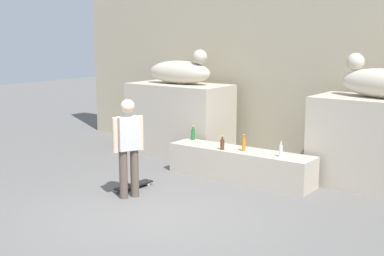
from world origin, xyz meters
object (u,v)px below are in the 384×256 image
at_px(statue_reclining_right, 380,82).
at_px(skater, 128,144).
at_px(statue_reclining_left, 181,71).
at_px(bottle_clear, 281,150).
at_px(bottle_brown, 222,144).
at_px(skateboard, 134,185).
at_px(bottle_green, 193,134).
at_px(bottle_orange, 244,144).

distance_m(statue_reclining_right, skater, 4.52).
xyz_separation_m(statue_reclining_left, bottle_clear, (3.08, -1.12, -1.20)).
relative_size(statue_reclining_left, bottle_brown, 6.08).
relative_size(skateboard, bottle_green, 2.75).
xyz_separation_m(skater, bottle_green, (-0.33, 2.29, -0.23)).
bearing_deg(bottle_brown, skateboard, -122.64).
relative_size(statue_reclining_right, skateboard, 2.09).
bearing_deg(bottle_orange, bottle_clear, -1.36).
relative_size(bottle_orange, bottle_brown, 1.19).
bearing_deg(statue_reclining_left, bottle_orange, -27.61).
height_order(bottle_clear, bottle_orange, bottle_orange).
xyz_separation_m(skater, bottle_orange, (1.04, 2.00, -0.21)).
distance_m(statue_reclining_right, bottle_orange, 2.65).
xyz_separation_m(statue_reclining_right, bottle_clear, (-1.32, -1.13, -1.20)).
distance_m(statue_reclining_left, skateboard, 3.41).
height_order(skater, bottle_orange, skater).
height_order(skater, bottle_green, skater).
height_order(statue_reclining_right, bottle_clear, statue_reclining_right).
relative_size(skateboard, bottle_orange, 2.55).
bearing_deg(statue_reclining_left, statue_reclining_right, -2.07).
relative_size(statue_reclining_left, bottle_orange, 5.12).
distance_m(statue_reclining_left, bottle_brown, 2.60).
distance_m(skateboard, bottle_brown, 1.83).
bearing_deg(bottle_green, bottle_orange, -11.59).
relative_size(skater, bottle_clear, 5.98).
distance_m(bottle_brown, bottle_green, 1.08).
xyz_separation_m(statue_reclining_left, bottle_green, (0.94, -0.82, -1.20)).
xyz_separation_m(statue_reclining_left, statue_reclining_right, (4.40, 0.01, 0.00)).
distance_m(skateboard, bottle_orange, 2.16).
distance_m(bottle_clear, bottle_orange, 0.77).
bearing_deg(bottle_green, bottle_brown, -23.36).
bearing_deg(bottle_brown, bottle_clear, 6.45).
bearing_deg(skater, bottle_brown, -173.98).
bearing_deg(skateboard, statue_reclining_left, -157.42).
xyz_separation_m(bottle_brown, bottle_green, (-0.99, 0.43, 0.01)).
relative_size(statue_reclining_left, bottle_clear, 5.80).
height_order(bottle_clear, bottle_green, bottle_green).
xyz_separation_m(skateboard, bottle_orange, (1.31, 1.60, 0.64)).
bearing_deg(statue_reclining_left, bottle_brown, -35.00).
bearing_deg(statue_reclining_right, bottle_green, 26.41).
bearing_deg(skater, bottle_clear, 163.27).
height_order(skateboard, bottle_green, bottle_green).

